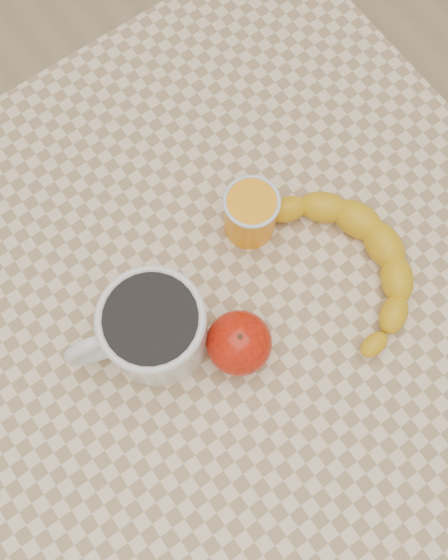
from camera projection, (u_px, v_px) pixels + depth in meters
ground at (224, 373)px, 1.49m from camera, size 3.00×3.00×0.00m
table at (224, 302)px, 0.86m from camera, size 0.80×0.80×0.75m
coffee_mug at (152, 328)px, 0.70m from camera, size 0.18×0.15×0.10m
orange_juice_glass at (251, 214)px, 0.76m from camera, size 0.07×0.07×0.08m
apple at (239, 343)px, 0.72m from camera, size 0.08×0.08×0.07m
banana at (342, 264)px, 0.76m from camera, size 0.23×0.30×0.04m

